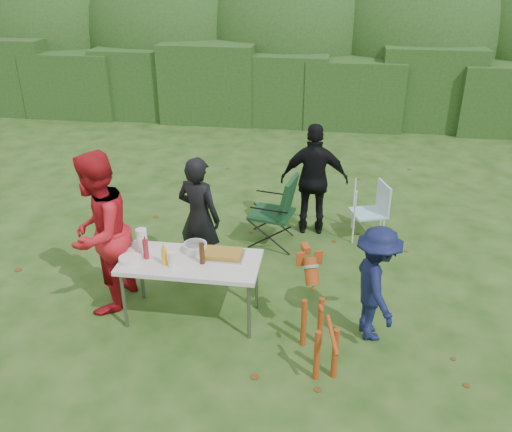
# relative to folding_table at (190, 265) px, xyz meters

# --- Properties ---
(ground) EXTENTS (80.00, 80.00, 0.00)m
(ground) POSITION_rel_folding_table_xyz_m (0.16, -0.03, -0.69)
(ground) COLOR #1E4211
(hedge_row) EXTENTS (22.00, 1.40, 1.70)m
(hedge_row) POSITION_rel_folding_table_xyz_m (0.16, 7.97, 0.16)
(hedge_row) COLOR #23471C
(hedge_row) RESTS_ON ground
(shrub_backdrop) EXTENTS (20.00, 2.60, 3.20)m
(shrub_backdrop) POSITION_rel_folding_table_xyz_m (0.16, 9.57, 0.91)
(shrub_backdrop) COLOR #3D6628
(shrub_backdrop) RESTS_ON ground
(folding_table) EXTENTS (1.50, 0.70, 0.74)m
(folding_table) POSITION_rel_folding_table_xyz_m (0.00, 0.00, 0.00)
(folding_table) COLOR silver
(folding_table) RESTS_ON ground
(person_cook) EXTENTS (0.66, 0.54, 1.57)m
(person_cook) POSITION_rel_folding_table_xyz_m (-0.13, 0.94, 0.10)
(person_cook) COLOR black
(person_cook) RESTS_ON ground
(person_red_jacket) EXTENTS (0.77, 0.95, 1.87)m
(person_red_jacket) POSITION_rel_folding_table_xyz_m (-1.05, 0.10, 0.25)
(person_red_jacket) COLOR red
(person_red_jacket) RESTS_ON ground
(person_black_puffy) EXTENTS (0.97, 0.44, 1.63)m
(person_black_puffy) POSITION_rel_folding_table_xyz_m (1.22, 2.29, 0.13)
(person_black_puffy) COLOR black
(person_black_puffy) RESTS_ON ground
(child) EXTENTS (0.67, 0.92, 1.28)m
(child) POSITION_rel_folding_table_xyz_m (1.97, -0.03, -0.04)
(child) COLOR #111841
(child) RESTS_ON ground
(dog) EXTENTS (0.70, 1.09, 0.97)m
(dog) POSITION_rel_folding_table_xyz_m (1.42, -0.52, -0.20)
(dog) COLOR #9E3F15
(dog) RESTS_ON ground
(camping_chair) EXTENTS (0.75, 0.75, 1.02)m
(camping_chair) POSITION_rel_folding_table_xyz_m (0.66, 1.87, -0.18)
(camping_chair) COLOR #153E20
(camping_chair) RESTS_ON ground
(lawn_chair) EXTENTS (0.62, 0.62, 0.82)m
(lawn_chair) POSITION_rel_folding_table_xyz_m (2.01, 2.24, -0.28)
(lawn_chair) COLOR #5DC1E6
(lawn_chair) RESTS_ON ground
(food_tray) EXTENTS (0.45, 0.30, 0.02)m
(food_tray) POSITION_rel_folding_table_xyz_m (0.33, 0.14, 0.06)
(food_tray) COLOR #B7B7BA
(food_tray) RESTS_ON folding_table
(focaccia_bread) EXTENTS (0.40, 0.26, 0.04)m
(focaccia_bread) POSITION_rel_folding_table_xyz_m (0.33, 0.14, 0.09)
(focaccia_bread) COLOR #AB832B
(focaccia_bread) RESTS_ON food_tray
(mustard_bottle) EXTENTS (0.06, 0.06, 0.20)m
(mustard_bottle) POSITION_rel_folding_table_xyz_m (-0.24, -0.12, 0.15)
(mustard_bottle) COLOR yellow
(mustard_bottle) RESTS_ON folding_table
(ketchup_bottle) EXTENTS (0.06, 0.06, 0.22)m
(ketchup_bottle) POSITION_rel_folding_table_xyz_m (-0.48, -0.03, 0.16)
(ketchup_bottle) COLOR maroon
(ketchup_bottle) RESTS_ON folding_table
(beer_bottle) EXTENTS (0.06, 0.06, 0.24)m
(beer_bottle) POSITION_rel_folding_table_xyz_m (0.15, -0.04, 0.17)
(beer_bottle) COLOR #47230F
(beer_bottle) RESTS_ON folding_table
(paper_towel_roll) EXTENTS (0.12, 0.12, 0.26)m
(paper_towel_roll) POSITION_rel_folding_table_xyz_m (-0.57, 0.14, 0.18)
(paper_towel_roll) COLOR white
(paper_towel_roll) RESTS_ON folding_table
(cup_stack) EXTENTS (0.08, 0.08, 0.18)m
(cup_stack) POSITION_rel_folding_table_xyz_m (-0.15, -0.16, 0.14)
(cup_stack) COLOR white
(cup_stack) RESTS_ON folding_table
(pasta_bowl) EXTENTS (0.26, 0.26, 0.10)m
(pasta_bowl) POSITION_rel_folding_table_xyz_m (0.01, 0.19, 0.10)
(pasta_bowl) COLOR silver
(pasta_bowl) RESTS_ON folding_table
(plate_stack) EXTENTS (0.24, 0.24, 0.05)m
(plate_stack) POSITION_rel_folding_table_xyz_m (-0.63, -0.11, 0.08)
(plate_stack) COLOR white
(plate_stack) RESTS_ON folding_table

